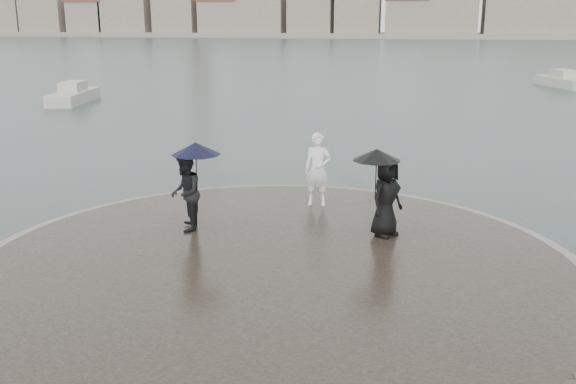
# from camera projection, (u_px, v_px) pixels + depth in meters

# --- Properties ---
(ground) EXTENTS (400.00, 400.00, 0.00)m
(ground) POSITION_uv_depth(u_px,v_px,m) (228.00, 367.00, 9.68)
(ground) COLOR #2B3835
(ground) RESTS_ON ground
(kerb_ring) EXTENTS (12.50, 12.50, 0.32)m
(kerb_ring) POSITION_uv_depth(u_px,v_px,m) (276.00, 270.00, 12.95)
(kerb_ring) COLOR gray
(kerb_ring) RESTS_ON ground
(quay_tip) EXTENTS (11.90, 11.90, 0.36)m
(quay_tip) POSITION_uv_depth(u_px,v_px,m) (276.00, 269.00, 12.94)
(quay_tip) COLOR #2D261E
(quay_tip) RESTS_ON ground
(statue) EXTENTS (0.72, 0.51, 1.89)m
(statue) POSITION_uv_depth(u_px,v_px,m) (318.00, 169.00, 16.52)
(statue) COLOR white
(statue) RESTS_ON quay_tip
(visitor_left) EXTENTS (1.25, 1.16, 2.04)m
(visitor_left) POSITION_uv_depth(u_px,v_px,m) (188.00, 182.00, 14.49)
(visitor_left) COLOR black
(visitor_left) RESTS_ON quay_tip
(visitor_right) EXTENTS (1.27, 1.16, 1.95)m
(visitor_right) POSITION_uv_depth(u_px,v_px,m) (384.00, 186.00, 14.15)
(visitor_right) COLOR black
(visitor_right) RESTS_ON quay_tip
(far_skyline) EXTENTS (260.00, 20.00, 37.00)m
(far_skyline) POSITION_uv_depth(u_px,v_px,m) (381.00, 15.00, 161.55)
(far_skyline) COLOR gray
(far_skyline) RESTS_ON ground
(boats) EXTENTS (48.33, 21.23, 1.50)m
(boats) POSITION_uv_depth(u_px,v_px,m) (485.00, 90.00, 42.93)
(boats) COLOR #BAB6A8
(boats) RESTS_ON ground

